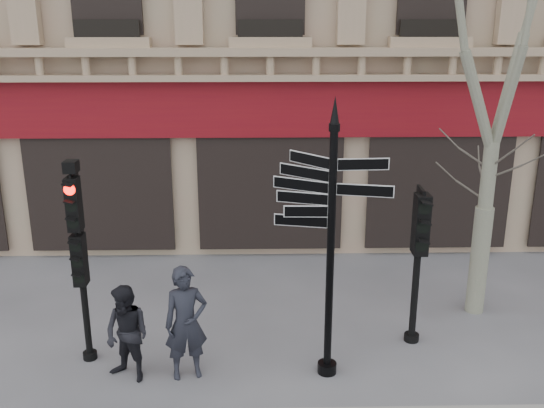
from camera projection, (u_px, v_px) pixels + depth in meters
The scene contains 7 objects.
ground at pixel (276, 367), 10.11m from camera, with size 80.00×80.00×0.00m, color #5A5A5E.
fingerpost at pixel (332, 195), 9.05m from camera, with size 2.46×2.46×4.52m.
traffic_signal_main at pixel (78, 238), 9.70m from camera, with size 0.38×0.28×3.47m.
traffic_signal_secondary at pixel (419, 240), 10.35m from camera, with size 0.47×0.34×2.77m.
plane_tree at pixel (508, 2), 10.30m from camera, with size 3.13×3.13×8.31m.
pedestrian_a at pixel (186, 323), 9.59m from camera, with size 0.69×0.45×1.89m, color #21232C.
pedestrian_b at pixel (127, 334), 9.55m from camera, with size 0.78×0.61×1.61m, color black.
Camera 1 is at (-0.25, -8.84, 5.61)m, focal length 40.00 mm.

